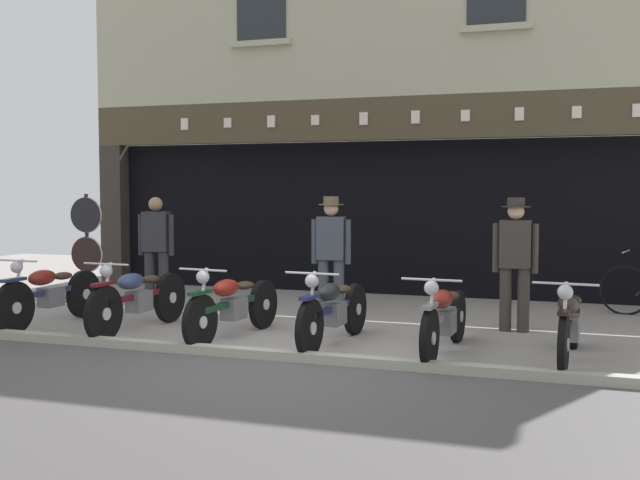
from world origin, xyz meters
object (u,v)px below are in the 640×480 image
object	(u,v)px
motorcycle_center	(333,309)
motorcycle_right	(569,322)
motorcycle_center_left	(233,304)
advert_board_near	(567,192)
motorcycle_far_left	(50,293)
salesman_left	(156,247)
shopkeeper_center	(331,250)
motorcycle_center_right	(444,317)
tyre_sign_pole	(86,236)
motorcycle_left	(138,297)
salesman_right	(515,257)

from	to	relation	value
motorcycle_center	motorcycle_right	world-z (taller)	motorcycle_center
motorcycle_center_left	advert_board_near	xyz separation A→B (m)	(3.72, 4.44, 1.32)
advert_board_near	motorcycle_far_left	bearing A→B (deg)	-145.30
salesman_left	advert_board_near	bearing A→B (deg)	-162.87
motorcycle_center	motorcycle_right	xyz separation A→B (m)	(2.57, 0.03, -0.01)
salesman_left	motorcycle_center_left	bearing A→B (deg)	132.13
salesman_left	shopkeeper_center	bearing A→B (deg)	174.63
motorcycle_center_right	tyre_sign_pole	world-z (taller)	tyre_sign_pole
motorcycle_left	motorcycle_center_left	bearing A→B (deg)	-179.01
salesman_right	advert_board_near	distance (m)	3.04
motorcycle_left	tyre_sign_pole	bearing A→B (deg)	-41.27
motorcycle_center_left	motorcycle_center	bearing A→B (deg)	-173.37
motorcycle_center	tyre_sign_pole	distance (m)	5.43
motorcycle_center_left	motorcycle_center	xyz separation A→B (m)	(1.26, 0.01, 0.00)
motorcycle_center_right	motorcycle_left	bearing A→B (deg)	1.80
motorcycle_left	motorcycle_right	bearing A→B (deg)	-177.73
motorcycle_right	salesman_left	xyz separation A→B (m)	(-5.91, 1.71, 0.52)
motorcycle_center_left	motorcycle_center	distance (m)	1.26
salesman_right	advert_board_near	xyz separation A→B (m)	(0.56, 2.88, 0.80)
salesman_right	salesman_left	bearing A→B (deg)	-2.98
motorcycle_center	salesman_right	size ratio (longest dim) A/B	1.21
motorcycle_left	shopkeeper_center	bearing A→B (deg)	-134.64
motorcycle_center	tyre_sign_pole	xyz separation A→B (m)	(-4.92, 2.23, 0.61)
shopkeeper_center	advert_board_near	bearing A→B (deg)	-146.50
motorcycle_center	salesman_left	distance (m)	3.80
motorcycle_center_right	advert_board_near	world-z (taller)	advert_board_near
motorcycle_center	salesman_left	bearing A→B (deg)	-23.50
motorcycle_center	shopkeeper_center	size ratio (longest dim) A/B	1.21
shopkeeper_center	tyre_sign_pole	size ratio (longest dim) A/B	0.99
shopkeeper_center	tyre_sign_pole	distance (m)	4.31
motorcycle_right	advert_board_near	distance (m)	4.59
motorcycle_center_left	salesman_right	bearing A→B (deg)	-147.49
motorcycle_center_right	advert_board_near	bearing A→B (deg)	-101.71
motorcycle_center_right	tyre_sign_pole	size ratio (longest dim) A/B	1.17
motorcycle_far_left	motorcycle_right	xyz separation A→B (m)	(6.48, 0.01, -0.02)
motorcycle_far_left	motorcycle_right	world-z (taller)	motorcycle_far_left
motorcycle_left	shopkeeper_center	distance (m)	2.73
motorcycle_center	motorcycle_right	size ratio (longest dim) A/B	1.03
motorcycle_left	motorcycle_center_right	bearing A→B (deg)	-179.03
shopkeeper_center	motorcycle_center	bearing A→B (deg)	102.25
motorcycle_right	tyre_sign_pole	world-z (taller)	tyre_sign_pole
motorcycle_center	salesman_right	bearing A→B (deg)	-136.70
motorcycle_center	salesman_right	distance (m)	2.50
salesman_left	tyre_sign_pole	size ratio (longest dim) A/B	0.98
motorcycle_center_left	salesman_left	xyz separation A→B (m)	(-2.08, 1.75, 0.51)
salesman_left	shopkeeper_center	xyz separation A→B (m)	(2.71, 0.11, 0.01)
motorcycle_far_left	salesman_right	size ratio (longest dim) A/B	1.18
tyre_sign_pole	advert_board_near	xyz separation A→B (m)	(7.37, 2.20, 0.71)
motorcycle_right	salesman_right	bearing A→B (deg)	-62.33
motorcycle_left	tyre_sign_pole	xyz separation A→B (m)	(-2.34, 2.21, 0.59)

